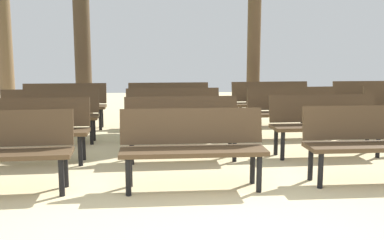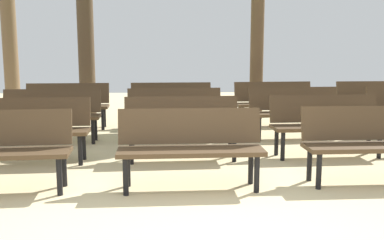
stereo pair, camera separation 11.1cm
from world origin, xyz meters
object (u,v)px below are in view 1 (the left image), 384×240
at_px(bench_r3_c1, 64,103).
at_px(bench_r3_c3, 271,100).
at_px(bench_r0_c2, 193,143).
at_px(bench_r1_c1, 29,126).
at_px(bench_r3_c2, 169,102).
at_px(bench_r2_c2, 174,111).
at_px(bench_r2_c3, 293,109).
at_px(bench_r1_c3, 325,121).
at_px(bench_r3_c4, 372,99).
at_px(bench_r0_c3, 373,139).
at_px(bench_r1_c2, 182,124).
at_px(tree_0, 5,42).
at_px(bench_r2_c1, 49,112).

bearing_deg(bench_r3_c1, bench_r3_c3, 0.50).
relative_size(bench_r0_c2, bench_r3_c3, 0.99).
distance_m(bench_r1_c1, bench_r3_c2, 3.37).
bearing_deg(bench_r3_c2, bench_r2_c2, -89.30).
height_order(bench_r2_c2, bench_r2_c3, same).
relative_size(bench_r0_c2, bench_r2_c3, 0.99).
height_order(bench_r1_c3, bench_r2_c3, same).
bearing_deg(bench_r3_c1, bench_r3_c4, -0.03).
distance_m(bench_r2_c3, bench_r3_c2, 2.47).
xyz_separation_m(bench_r1_c3, bench_r2_c3, (-0.06, 1.37, 0.00)).
height_order(bench_r0_c3, bench_r1_c1, same).
xyz_separation_m(bench_r3_c2, bench_r3_c3, (2.10, 0.12, 0.00)).
relative_size(bench_r0_c3, bench_r3_c1, 0.99).
bearing_deg(bench_r3_c4, bench_r3_c2, -179.32).
relative_size(bench_r0_c3, bench_r1_c3, 0.99).
relative_size(bench_r2_c3, bench_r3_c4, 1.01).
bearing_deg(bench_r0_c2, bench_r3_c4, 44.59).
relative_size(bench_r0_c3, bench_r1_c2, 0.99).
xyz_separation_m(bench_r3_c1, bench_r3_c3, (4.13, 0.19, 0.00)).
relative_size(bench_r1_c1, tree_0, 0.47).
distance_m(bench_r1_c1, bench_r2_c3, 4.37).
bearing_deg(bench_r3_c3, bench_r3_c1, 179.35).
bearing_deg(bench_r2_c3, tree_0, 141.00).
relative_size(bench_r1_c2, bench_r3_c4, 1.00).
bearing_deg(bench_r0_c2, tree_0, 120.03).
bearing_deg(bench_r3_c2, bench_r3_c3, 1.61).
xyz_separation_m(bench_r2_c1, bench_r3_c4, (6.24, 1.55, 0.00)).
relative_size(bench_r1_c1, bench_r3_c3, 1.00).
relative_size(bench_r1_c2, bench_r1_c3, 1.00).
height_order(bench_r2_c2, tree_0, tree_0).
height_order(bench_r2_c3, tree_0, tree_0).
bearing_deg(bench_r0_c3, tree_0, 131.41).
relative_size(bench_r0_c2, bench_r1_c3, 0.99).
bearing_deg(bench_r2_c2, bench_r1_c1, -146.82).
relative_size(bench_r3_c2, bench_r3_c3, 0.99).
bearing_deg(bench_r3_c4, bench_r3_c1, -179.37).
height_order(bench_r2_c2, bench_r3_c1, same).
xyz_separation_m(bench_r1_c1, bench_r2_c2, (1.99, 1.45, 0.00)).
xyz_separation_m(bench_r1_c1, bench_r3_c1, (-0.09, 2.68, 0.00)).
xyz_separation_m(bench_r0_c2, bench_r1_c3, (2.03, 1.41, 0.00)).
bearing_deg(bench_r1_c2, bench_r3_c1, 127.37).
xyz_separation_m(bench_r1_c3, tree_0, (-6.41, 5.84, 1.21)).
bearing_deg(bench_r0_c2, bench_r3_c1, 118.31).
bearing_deg(bench_r3_c2, bench_r2_c3, -31.12).
height_order(bench_r1_c3, tree_0, tree_0).
bearing_deg(bench_r0_c2, bench_r3_c3, 63.98).
bearing_deg(bench_r2_c2, bench_r3_c2, 89.49).
relative_size(bench_r2_c1, bench_r2_c2, 1.00).
bearing_deg(bench_r3_c2, bench_r1_c2, -88.80).
distance_m(bench_r3_c2, bench_r3_c3, 2.10).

